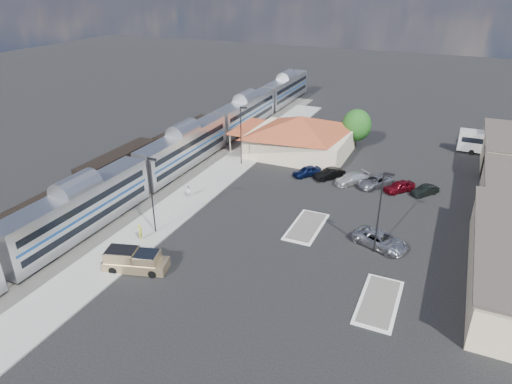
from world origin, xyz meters
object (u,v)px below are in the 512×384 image
at_px(pickup_truck, 136,261).
at_px(suv, 381,240).
at_px(station_depot, 300,135).
at_px(coach_bus, 497,143).

bearing_deg(pickup_truck, suv, -72.56).
bearing_deg(suv, station_depot, 58.63).
height_order(station_depot, pickup_truck, station_depot).
relative_size(station_depot, suv, 3.10).
xyz_separation_m(pickup_truck, suv, (20.89, 13.90, -0.18)).
height_order(suv, coach_bus, coach_bus).
bearing_deg(suv, coach_bus, 3.46).
height_order(station_depot, coach_bus, station_depot).
bearing_deg(station_depot, pickup_truck, -96.13).
bearing_deg(station_depot, coach_bus, 22.79).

